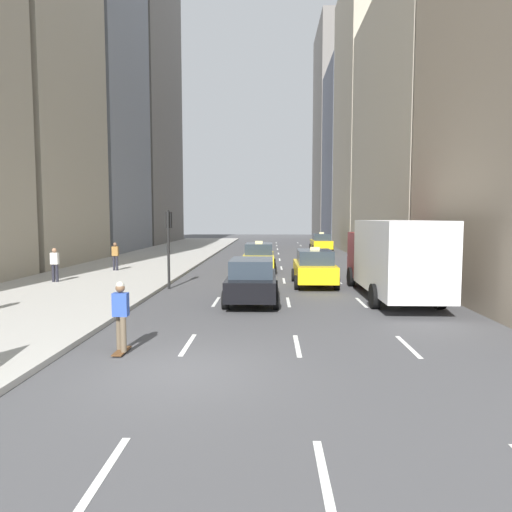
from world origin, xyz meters
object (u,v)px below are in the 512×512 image
(taxi_second, at_px, (321,242))
(box_truck, at_px, (392,256))
(pedestrian_far_walking, at_px, (115,255))
(traffic_light_pole, at_px, (169,236))
(taxi_third, at_px, (314,267))
(taxi_lead, at_px, (259,257))
(skateboarder, at_px, (121,314))
(pedestrian_mid_block, at_px, (55,263))
(sedan_black_near, at_px, (252,280))

(taxi_second, relative_size, box_truck, 0.52)
(pedestrian_far_walking, distance_m, traffic_light_pole, 7.52)
(taxi_third, height_order, pedestrian_far_walking, taxi_third)
(taxi_lead, relative_size, taxi_third, 1.00)
(skateboarder, bearing_deg, pedestrian_mid_block, 122.08)
(sedan_black_near, distance_m, traffic_light_pole, 5.40)
(box_truck, bearing_deg, taxi_second, 90.00)
(taxi_lead, distance_m, pedestrian_mid_block, 11.35)
(box_truck, bearing_deg, traffic_light_pole, 166.87)
(skateboarder, bearing_deg, pedestrian_far_walking, 109.44)
(sedan_black_near, height_order, traffic_light_pole, traffic_light_pole)
(taxi_second, distance_m, skateboarder, 34.81)
(sedan_black_near, xyz_separation_m, skateboarder, (-2.87, -6.69, 0.10))
(skateboarder, height_order, pedestrian_far_walking, pedestrian_far_walking)
(taxi_third, height_order, traffic_light_pole, traffic_light_pole)
(taxi_second, xyz_separation_m, sedan_black_near, (-5.60, -27.07, -0.01))
(taxi_lead, distance_m, skateboarder, 17.03)
(taxi_lead, relative_size, sedan_black_near, 0.96)
(pedestrian_mid_block, relative_size, traffic_light_pole, 0.46)
(traffic_light_pole, bearing_deg, sedan_black_near, -40.18)
(pedestrian_far_walking, bearing_deg, taxi_lead, 6.09)
(taxi_third, distance_m, traffic_light_pole, 7.01)
(sedan_black_near, distance_m, pedestrian_mid_block, 10.64)
(pedestrian_far_walking, bearing_deg, skateboarder, -70.56)
(sedan_black_near, bearing_deg, taxi_second, 78.31)
(pedestrian_mid_block, bearing_deg, pedestrian_far_walking, 75.53)
(traffic_light_pole, bearing_deg, skateboarder, -83.84)
(traffic_light_pole, bearing_deg, taxi_second, 68.08)
(taxi_third, height_order, sedan_black_near, taxi_third)
(taxi_second, height_order, sedan_black_near, taxi_second)
(pedestrian_mid_block, xyz_separation_m, pedestrian_far_walking, (1.27, 4.92, 0.00))
(sedan_black_near, height_order, box_truck, box_truck)
(taxi_lead, xyz_separation_m, skateboarder, (-2.87, -16.79, 0.08))
(pedestrian_mid_block, bearing_deg, skateboarder, -57.92)
(sedan_black_near, bearing_deg, taxi_third, 57.98)
(taxi_lead, bearing_deg, taxi_second, 71.74)
(sedan_black_near, relative_size, traffic_light_pole, 1.27)
(skateboarder, xyz_separation_m, traffic_light_pole, (-1.08, 10.03, 1.45))
(taxi_second, xyz_separation_m, skateboarder, (-8.47, -33.76, 0.08))
(pedestrian_mid_block, bearing_deg, traffic_light_pole, -9.25)
(taxi_lead, height_order, taxi_second, same)
(taxi_third, bearing_deg, traffic_light_pole, -170.40)
(taxi_third, relative_size, traffic_light_pole, 1.22)
(taxi_lead, height_order, taxi_third, same)
(taxi_second, xyz_separation_m, pedestrian_mid_block, (-15.34, -22.79, 0.19))
(taxi_third, distance_m, box_truck, 4.46)
(taxi_lead, xyz_separation_m, taxi_third, (2.80, -5.62, 0.00))
(skateboarder, bearing_deg, box_truck, 42.65)
(taxi_lead, distance_m, pedestrian_far_walking, 8.52)
(taxi_lead, relative_size, box_truck, 0.52)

